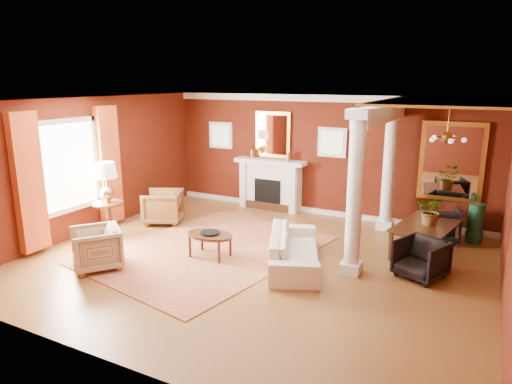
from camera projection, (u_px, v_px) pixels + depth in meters
The scene contains 27 objects.
ground at pixel (255, 262), 8.37m from camera, with size 8.00×8.00×0.00m, color brown.
room_shell at pixel (255, 153), 7.88m from camera, with size 8.04×7.04×2.92m.
fireplace at pixel (270, 184), 11.65m from camera, with size 1.85×0.42×1.29m.
overmantel_mirror at pixel (273, 135), 11.47m from camera, with size 0.95×0.07×1.15m.
flank_window_left at pixel (221, 135), 12.19m from camera, with size 0.70×0.07×0.70m.
flank_window_right at pixel (332, 142), 10.81m from camera, with size 0.70×0.07×0.70m.
left_window at pixel (72, 172), 9.25m from camera, with size 0.21×2.55×2.60m.
column_front at pixel (355, 193), 7.52m from camera, with size 0.36×0.36×2.80m.
column_back at pixel (389, 166), 9.85m from camera, with size 0.36×0.36×2.80m.
header_beam at pixel (381, 114), 8.61m from camera, with size 0.30×3.20×0.32m, color white.
amber_ceiling at pixel (447, 102), 7.91m from camera, with size 2.30×3.40×0.04m, color gold.
dining_mirror at pixel (451, 162), 9.67m from camera, with size 1.30×0.07×1.70m.
chandelier at pixel (447, 138), 8.08m from camera, with size 0.60×0.62×0.75m.
crown_trim at pixel (324, 98), 10.67m from camera, with size 8.00×0.08×0.16m, color white.
base_trim at pixel (320, 211), 11.33m from camera, with size 8.00×0.08×0.12m, color white.
rug at pixel (210, 250), 8.91m from camera, with size 3.28×4.37×0.02m, color maroon.
sofa at pixel (295, 243), 8.10m from camera, with size 2.13×0.62×0.83m, color silver.
armchair_leopard at pixel (163, 205), 10.54m from camera, with size 0.82×0.77×0.85m, color black.
armchair_stripe at pixel (96, 246), 7.99m from camera, with size 0.79×0.74×0.82m, color tan.
coffee_table at pixel (210, 236), 8.48m from camera, with size 0.91×0.91×0.46m.
coffee_book at pixel (210, 227), 8.52m from camera, with size 0.15×0.02×0.20m, color #32190D.
side_table at pixel (107, 187), 9.48m from camera, with size 0.64×0.64×1.59m.
dining_table at pixel (428, 231), 8.63m from camera, with size 1.67×0.59×0.93m, color #32190D.
dining_chair_near at pixel (421, 257), 7.61m from camera, with size 0.71×0.67×0.73m, color black.
dining_chair_far at pixel (439, 222), 9.41m from camera, with size 0.76×0.72×0.79m, color black.
green_urn at pixel (475, 227), 9.27m from camera, with size 0.35×0.35×0.83m.
potted_plant at pixel (433, 196), 8.42m from camera, with size 0.53×0.58×0.46m, color #26591E.
Camera 1 is at (3.61, -6.93, 3.25)m, focal length 32.00 mm.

